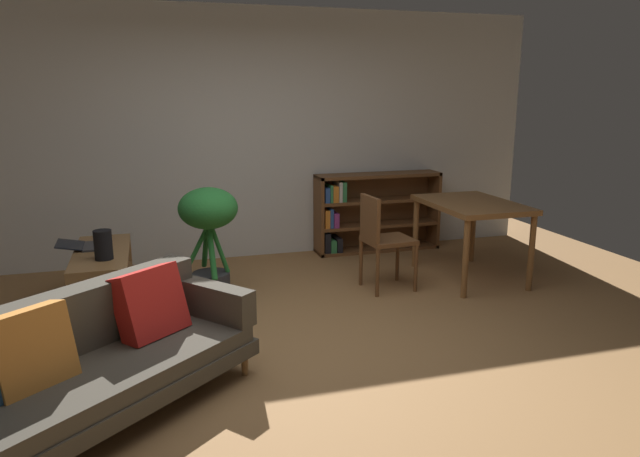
{
  "coord_description": "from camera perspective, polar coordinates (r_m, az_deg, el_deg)",
  "views": [
    {
      "loc": [
        -1.03,
        -3.7,
        1.82
      ],
      "look_at": [
        0.18,
        0.37,
        0.82
      ],
      "focal_mm": 32.8,
      "sensor_mm": 36.0,
      "label": 1
    }
  ],
  "objects": [
    {
      "name": "back_wall_panel",
      "position": [
        6.5,
        -7.54,
        8.98
      ],
      "size": [
        6.8,
        0.1,
        2.7
      ],
      "primitive_type": "cube",
      "color": "silver",
      "rests_on": "ground_plane"
    },
    {
      "name": "ground_plane",
      "position": [
        4.25,
        -0.99,
        -12.14
      ],
      "size": [
        8.16,
        8.16,
        0.0
      ],
      "primitive_type": "plane",
      "color": "#9E7042"
    },
    {
      "name": "potted_floor_plant",
      "position": [
        5.15,
        -10.79,
        0.08
      ],
      "size": [
        0.51,
        0.52,
        1.02
      ],
      "color": "#333338",
      "rests_on": "ground_plane"
    },
    {
      "name": "media_console",
      "position": [
        5.29,
        -20.34,
        -4.83
      ],
      "size": [
        0.44,
        1.17,
        0.52
      ],
      "color": "olive",
      "rests_on": "ground_plane"
    },
    {
      "name": "bookshelf",
      "position": [
        6.82,
        4.81,
        1.62
      ],
      "size": [
        1.46,
        0.32,
        0.9
      ],
      "color": "brown",
      "rests_on": "ground_plane"
    },
    {
      "name": "desk_speaker",
      "position": [
        4.93,
        -20.4,
        -1.5
      ],
      "size": [
        0.14,
        0.14,
        0.24
      ],
      "color": "black",
      "rests_on": "media_console"
    },
    {
      "name": "dining_table",
      "position": [
        5.9,
        14.57,
        1.67
      ],
      "size": [
        0.79,
        1.12,
        0.77
      ],
      "color": "brown",
      "rests_on": "ground_plane"
    },
    {
      "name": "open_laptop",
      "position": [
        5.37,
        -21.71,
        -1.54
      ],
      "size": [
        0.45,
        0.33,
        0.06
      ],
      "color": "#333338",
      "rests_on": "media_console"
    },
    {
      "name": "fabric_couch",
      "position": [
        3.55,
        -22.99,
        -12.11
      ],
      "size": [
        2.08,
        1.9,
        0.76
      ],
      "color": "olive",
      "rests_on": "ground_plane"
    },
    {
      "name": "dining_chair_near",
      "position": [
        5.43,
        6.05,
        -0.8
      ],
      "size": [
        0.46,
        0.42,
        0.9
      ],
      "color": "brown",
      "rests_on": "ground_plane"
    }
  ]
}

